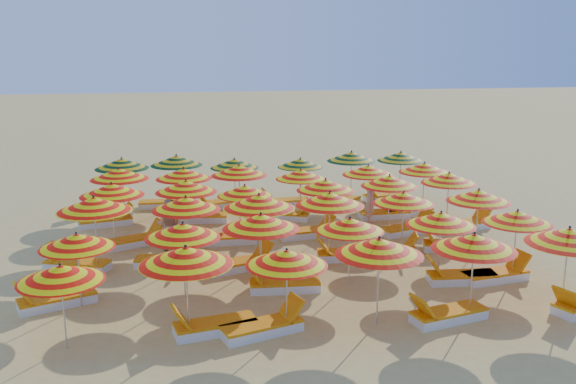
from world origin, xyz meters
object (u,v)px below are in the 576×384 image
object	(u,v)px
umbrella_32	(234,163)
lounger_0	(213,326)
lounger_8	(76,264)
lounger_11	(346,254)
lounger_16	(308,232)
lounger_23	(407,211)
umbrella_4	(474,242)
lounger_6	(460,277)
umbrella_11	(517,217)
umbrella_7	(183,231)
beachgoer_b	(169,225)
umbrella_24	(119,174)
lounger_24	(107,210)
umbrella_28	(368,170)
lounger_25	(164,203)
lounger_12	(387,251)
lounger_19	(107,221)
umbrella_27	(301,174)
lounger_15	(230,238)
lounger_13	(452,246)
beachgoer_a	(371,203)
lounger_14	(136,240)
umbrella_8	(261,222)
umbrella_18	(112,190)
lounger_10	(242,264)
lounger_18	(466,225)
umbrella_31	(176,161)
lounger_1	(264,327)
lounger_2	(447,314)
lounger_4	(55,300)
umbrella_10	(441,219)
umbrella_17	(479,196)
umbrella_33	(300,163)
lounger_21	(285,215)
umbrella_6	(77,241)
umbrella_20	(245,191)
umbrella_35	(401,156)
umbrella_0	(61,273)
lounger_9	(169,261)
umbrella_23	(449,178)
umbrella_2	(287,258)
lounger_20	(200,217)
umbrella_29	(424,168)
umbrella_30	(122,164)
umbrella_22	(390,181)
umbrella_3	(379,247)
umbrella_16	(404,198)
umbrella_13	(186,204)
umbrella_19	(186,186)
lounger_17	(408,229)

from	to	relation	value
umbrella_32	lounger_0	world-z (taller)	umbrella_32
lounger_8	lounger_11	world-z (taller)	same
lounger_16	lounger_23	distance (m)	4.33
umbrella_4	lounger_6	bearing A→B (deg)	71.30
umbrella_4	umbrella_11	xyz separation A→B (m)	(2.12, 2.02, -0.10)
umbrella_7	beachgoer_b	bearing A→B (deg)	96.03
umbrella_24	lounger_24	bearing A→B (deg)	112.26
umbrella_28	lounger_25	size ratio (longest dim) A/B	1.16
lounger_12	lounger_19	world-z (taller)	same
umbrella_27	lounger_15	xyz separation A→B (m)	(-2.58, -2.14, -1.43)
umbrella_7	lounger_13	size ratio (longest dim) A/B	1.03
lounger_6	beachgoer_a	xyz separation A→B (m)	(-0.68, 5.51, 0.57)
umbrella_28	lounger_14	size ratio (longest dim) A/B	1.11
umbrella_8	lounger_24	distance (m)	9.18
umbrella_18	lounger_10	size ratio (longest dim) A/B	1.26
lounger_18	umbrella_31	bearing A→B (deg)	137.61
lounger_1	lounger_2	size ratio (longest dim) A/B	1.00
lounger_4	lounger_23	bearing A→B (deg)	-171.85
umbrella_27	lounger_1	bearing A→B (deg)	-105.85
lounger_0	umbrella_10	bearing A→B (deg)	-171.99
umbrella_32	beachgoer_a	xyz separation A→B (m)	(4.22, -2.92, -0.91)
umbrella_8	umbrella_17	distance (m)	6.65
umbrella_33	lounger_24	world-z (taller)	umbrella_33
lounger_2	lounger_21	size ratio (longest dim) A/B	1.00
lounger_2	lounger_23	size ratio (longest dim) A/B	1.02
lounger_4	lounger_25	size ratio (longest dim) A/B	1.04
umbrella_6	umbrella_20	xyz separation A→B (m)	(4.22, 4.34, -0.01)
lounger_18	umbrella_35	bearing A→B (deg)	83.67
umbrella_7	umbrella_0	bearing A→B (deg)	-137.00
umbrella_11	umbrella_7	bearing A→B (deg)	179.45
umbrella_4	lounger_13	bearing A→B (deg)	71.12
lounger_9	lounger_10	world-z (taller)	same
lounger_13	umbrella_27	bearing A→B (deg)	-30.88
umbrella_6	umbrella_23	world-z (taller)	umbrella_23
umbrella_2	lounger_23	xyz separation A→B (m)	(5.63, 8.24, -1.44)
lounger_11	lounger_20	size ratio (longest dim) A/B	1.00
umbrella_29	umbrella_30	size ratio (longest dim) A/B	0.85
lounger_1	umbrella_32	bearing A→B (deg)	69.89
lounger_0	lounger_13	world-z (taller)	same
umbrella_22	umbrella_3	bearing A→B (deg)	-110.27
umbrella_16	beachgoer_b	xyz separation A→B (m)	(-6.55, 1.40, -0.86)
umbrella_4	umbrella_13	bearing A→B (deg)	143.97
umbrella_11	lounger_16	distance (m)	6.40
beachgoer_b	lounger_23	bearing A→B (deg)	-147.93
umbrella_24	lounger_20	bearing A→B (deg)	2.00
umbrella_33	umbrella_10	bearing A→B (deg)	-76.43
lounger_8	lounger_11	size ratio (longest dim) A/B	1.02
umbrella_19	lounger_10	distance (m)	3.38
umbrella_19	lounger_23	distance (m)	7.92
umbrella_4	lounger_17	distance (m)	6.44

